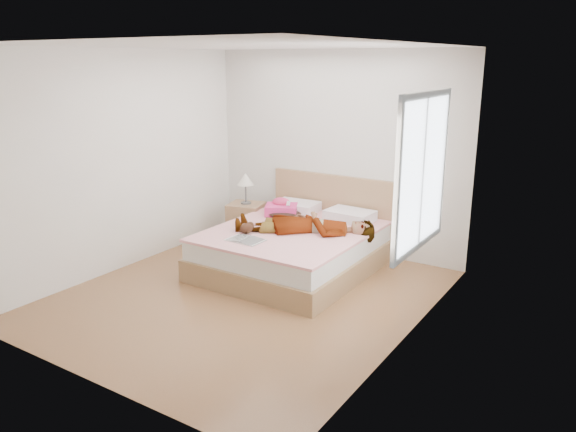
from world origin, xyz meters
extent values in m
plane|color=#55321A|center=(0.00, 0.00, 0.00)|extent=(4.00, 4.00, 0.00)
imported|color=white|center=(0.15, 1.00, 0.62)|extent=(1.76, 1.26, 0.23)
ellipsoid|color=black|center=(-0.42, 1.45, 0.55)|extent=(0.48, 0.57, 0.08)
cube|color=silver|center=(-0.35, 1.40, 0.69)|extent=(0.08, 0.10, 0.05)
plane|color=white|center=(0.00, 0.00, 2.60)|extent=(4.00, 4.00, 0.00)
plane|color=silver|center=(0.00, 2.00, 1.30)|extent=(3.60, 0.00, 3.60)
plane|color=white|center=(0.00, -2.00, 1.30)|extent=(3.60, 0.00, 3.60)
plane|color=silver|center=(-1.80, 0.00, 1.30)|extent=(0.00, 4.00, 4.00)
plane|color=silver|center=(1.80, 0.00, 1.30)|extent=(0.00, 4.00, 4.00)
cube|color=white|center=(1.78, 0.30, 1.50)|extent=(0.02, 1.10, 1.30)
cube|color=silver|center=(1.78, -0.28, 1.50)|extent=(0.04, 0.06, 1.42)
cube|color=silver|center=(1.78, 0.88, 1.50)|extent=(0.04, 0.06, 1.42)
cube|color=silver|center=(1.78, 0.30, 0.82)|extent=(0.04, 1.22, 0.06)
cube|color=silver|center=(1.78, 0.30, 2.18)|extent=(0.04, 1.22, 0.06)
cube|color=silver|center=(1.77, 0.30, 1.50)|extent=(0.03, 0.04, 1.30)
cube|color=brown|center=(0.00, 0.95, 0.13)|extent=(1.78, 2.08, 0.26)
cube|color=silver|center=(0.00, 0.95, 0.37)|extent=(1.70, 2.00, 0.22)
cube|color=silver|center=(0.00, 0.95, 0.49)|extent=(1.74, 2.04, 0.03)
cube|color=olive|center=(0.00, 1.96, 0.50)|extent=(1.80, 0.07, 1.00)
cube|color=white|center=(-0.40, 1.67, 0.57)|extent=(0.61, 0.44, 0.13)
cube|color=silver|center=(0.40, 1.67, 0.57)|extent=(0.60, 0.43, 0.13)
cube|color=#FF45A3|center=(-0.47, 1.43, 0.58)|extent=(0.51, 0.48, 0.13)
ellipsoid|color=#E23D78|center=(-0.51, 1.48, 0.66)|extent=(0.26, 0.21, 0.12)
cube|color=white|center=(-0.22, 0.30, 0.52)|extent=(0.41, 0.28, 0.01)
cube|color=white|center=(-0.32, 0.31, 0.52)|extent=(0.21, 0.27, 0.02)
cube|color=#272727|center=(-0.11, 0.30, 0.52)|extent=(0.21, 0.27, 0.02)
cylinder|color=white|center=(-0.38, 0.54, 0.56)|extent=(0.11, 0.11, 0.10)
torus|color=white|center=(-0.33, 0.53, 0.56)|extent=(0.08, 0.03, 0.07)
cylinder|color=black|center=(-0.38, 0.54, 0.60)|extent=(0.09, 0.09, 0.00)
ellipsoid|color=black|center=(-0.36, 0.52, 0.57)|extent=(0.16, 0.18, 0.12)
ellipsoid|color=beige|center=(-0.36, 0.50, 0.58)|extent=(0.09, 0.09, 0.06)
sphere|color=black|center=(-0.37, 0.61, 0.58)|extent=(0.09, 0.09, 0.09)
sphere|color=pink|center=(-0.41, 0.63, 0.60)|extent=(0.03, 0.03, 0.03)
sphere|color=pink|center=(-0.34, 0.64, 0.60)|extent=(0.03, 0.03, 0.03)
ellipsoid|color=#331F0E|center=(-0.41, 0.47, 0.54)|extent=(0.04, 0.06, 0.03)
ellipsoid|color=black|center=(-0.31, 0.49, 0.54)|extent=(0.04, 0.06, 0.03)
cube|color=brown|center=(-1.10, 1.50, 0.28)|extent=(0.54, 0.51, 0.56)
cylinder|color=#4F4F4F|center=(-1.10, 1.50, 0.57)|extent=(0.17, 0.17, 0.02)
cylinder|color=#4E4E4E|center=(-1.10, 1.50, 0.71)|extent=(0.03, 0.03, 0.28)
cone|color=beige|center=(-1.10, 1.50, 0.90)|extent=(0.27, 0.27, 0.16)
camera|label=1|loc=(3.42, -4.47, 2.48)|focal=35.00mm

